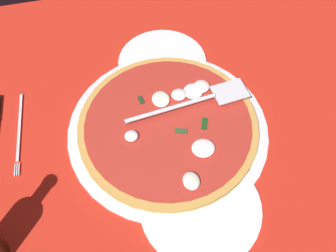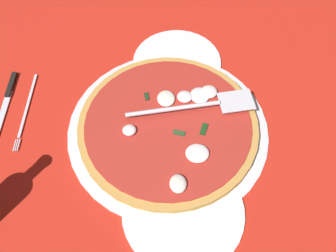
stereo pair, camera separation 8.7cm
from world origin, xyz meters
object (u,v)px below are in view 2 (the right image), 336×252
dinner_plate_left (183,212)px  dinner_plate_right (177,62)px  pizza_server (198,106)px  place_setting_far (17,105)px  pizza (169,126)px

dinner_plate_left → dinner_plate_right: same height
dinner_plate_left → pizza_server: size_ratio=0.84×
dinner_plate_left → place_setting_far: (28.84, 38.01, -0.14)cm
dinner_plate_left → place_setting_far: 47.71cm
dinner_plate_right → place_setting_far: place_setting_far is taller
dinner_plate_right → pizza: pizza is taller
dinner_plate_left → pizza_server: pizza_server is taller
place_setting_far → pizza_server: bearing=86.9°
pizza → place_setting_far: 37.21cm
dinner_plate_left → dinner_plate_right: bearing=-1.8°
pizza_server → pizza: bearing=-160.2°
dinner_plate_left → place_setting_far: place_setting_far is taller
dinner_plate_right → place_setting_far: size_ratio=1.00×
pizza_server → place_setting_far: size_ratio=1.30×
dinner_plate_right → place_setting_far: bearing=106.4°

